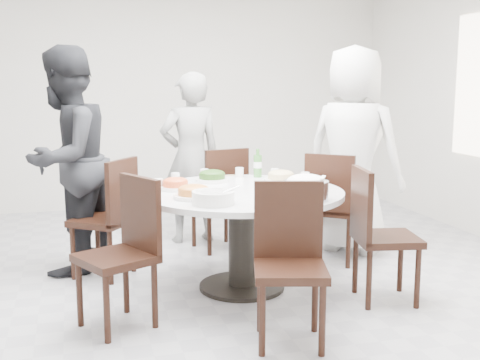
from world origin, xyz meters
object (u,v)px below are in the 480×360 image
object	(u,v)px
dining_table	(242,240)
diner_left	(66,161)
chair_n	(218,198)
chair_nw	(102,218)
chair_ne	(334,207)
chair_se	(387,235)
diner_middle	(191,158)
diner_right	(353,151)
beverage_bottle	(258,163)
rice_bowl	(306,190)
chair_sw	(116,255)
soup_bowl	(213,198)
chair_s	(290,266)

from	to	relation	value
dining_table	diner_left	xyz separation A→B (m)	(-1.24, 0.80, 0.54)
chair_n	chair_nw	size ratio (longest dim) A/B	1.00
chair_ne	chair_nw	world-z (taller)	same
chair_se	diner_middle	bearing A→B (deg)	38.24
diner_right	beverage_bottle	bearing A→B (deg)	58.11
chair_n	diner_left	bearing A→B (deg)	0.07
chair_n	dining_table	bearing A→B (deg)	72.97
rice_bowl	chair_ne	bearing A→B (deg)	55.32
chair_se	beverage_bottle	size ratio (longest dim) A/B	3.99
chair_se	diner_right	world-z (taller)	diner_right
chair_sw	diner_right	distance (m)	2.53
rice_bowl	diner_right	bearing A→B (deg)	51.56
soup_bowl	chair_nw	bearing A→B (deg)	123.47
chair_sw	diner_middle	distance (m)	2.13
chair_s	diner_middle	distance (m)	2.47
chair_se	soup_bowl	size ratio (longest dim) A/B	3.39
diner_right	beverage_bottle	xyz separation A→B (m)	(-0.94, -0.14, -0.06)
rice_bowl	beverage_bottle	distance (m)	1.01
chair_n	rice_bowl	xyz separation A→B (m)	(0.24, -1.56, 0.34)
chair_sw	soup_bowl	world-z (taller)	chair_sw
chair_s	diner_middle	xyz separation A→B (m)	(-0.11, 2.45, 0.34)
chair_ne	chair_se	bearing A→B (deg)	126.05
chair_n	beverage_bottle	size ratio (longest dim) A/B	3.99
diner_right	soup_bowl	size ratio (longest dim) A/B	6.62
diner_right	chair_s	bearing A→B (deg)	103.70
chair_s	chair_se	world-z (taller)	same
chair_se	diner_middle	distance (m)	2.23
chair_se	soup_bowl	world-z (taller)	chair_se
chair_ne	diner_middle	distance (m)	1.48
rice_bowl	soup_bowl	size ratio (longest dim) A/B	1.09
chair_nw	diner_right	distance (m)	2.27
chair_sw	beverage_bottle	bearing A→B (deg)	103.13
chair_se	rice_bowl	size ratio (longest dim) A/B	3.12
soup_bowl	beverage_bottle	distance (m)	1.16
chair_nw	rice_bowl	distance (m)	1.70
chair_ne	diner_right	size ratio (longest dim) A/B	0.51
soup_bowl	beverage_bottle	bearing A→B (deg)	58.05
chair_sw	soup_bowl	xyz separation A→B (m)	(0.64, 0.06, 0.32)
diner_right	rice_bowl	xyz separation A→B (m)	(-0.91, -1.15, -0.11)
chair_n	rice_bowl	bearing A→B (deg)	86.06
chair_sw	diner_middle	bearing A→B (deg)	129.53
chair_nw	rice_bowl	world-z (taller)	chair_nw
diner_right	rice_bowl	size ratio (longest dim) A/B	6.10
chair_sw	chair_ne	bearing A→B (deg)	89.85
chair_se	diner_left	world-z (taller)	diner_left
chair_se	diner_middle	xyz separation A→B (m)	(-1.01, 1.96, 0.34)
chair_nw	diner_left	size ratio (longest dim) A/B	0.52
soup_bowl	beverage_bottle	size ratio (longest dim) A/B	1.18
chair_sw	diner_left	xyz separation A→B (m)	(-0.28, 1.28, 0.44)
rice_bowl	beverage_bottle	world-z (taller)	beverage_bottle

